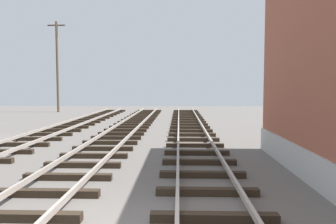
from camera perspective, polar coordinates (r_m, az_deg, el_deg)
utility_pole_far at (r=37.24m, az=-18.04°, el=7.46°), size 1.80×0.24×9.31m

